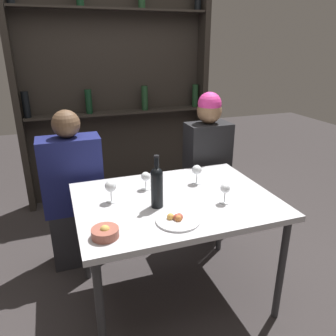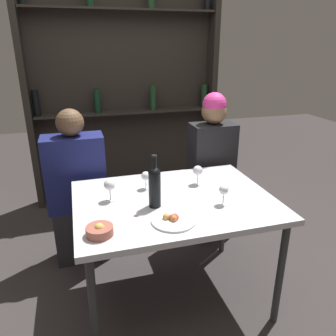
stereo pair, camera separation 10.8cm
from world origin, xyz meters
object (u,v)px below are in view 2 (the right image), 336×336
object	(u,v)px
seated_person_left	(78,194)
wine_glass_1	(224,191)
wine_glass_0	(110,186)
seated_person_right	(211,171)
wine_glass_2	(146,177)
wine_glass_3	(198,171)
wine_bottle	(155,185)
food_plate_0	(173,220)
snack_bowl	(100,230)

from	to	relation	value
seated_person_left	wine_glass_1	bearing A→B (deg)	-43.39
wine_glass_0	seated_person_left	distance (m)	0.64
wine_glass_1	seated_person_right	size ratio (longest dim) A/B	0.10
seated_person_left	wine_glass_0	bearing A→B (deg)	-70.36
wine_glass_2	wine_glass_3	distance (m)	0.35
wine_bottle	food_plate_0	distance (m)	0.24
wine_glass_2	seated_person_right	distance (m)	0.81
food_plate_0	snack_bowl	world-z (taller)	snack_bowl
wine_glass_2	seated_person_left	xyz separation A→B (m)	(-0.44, 0.43, -0.26)
wine_bottle	food_plate_0	bearing A→B (deg)	-75.70
food_plate_0	seated_person_left	distance (m)	1.03
food_plate_0	seated_person_left	bearing A→B (deg)	118.52
wine_glass_2	food_plate_0	distance (m)	0.46
snack_bowl	seated_person_right	bearing A→B (deg)	42.61
wine_glass_1	seated_person_right	world-z (taller)	seated_person_right
wine_glass_1	snack_bowl	world-z (taller)	wine_glass_1
wine_glass_2	seated_person_right	world-z (taller)	seated_person_right
seated_person_right	wine_glass_3	bearing A→B (deg)	-123.43
snack_bowl	food_plate_0	bearing A→B (deg)	3.47
snack_bowl	seated_person_right	distance (m)	1.36
wine_glass_1	wine_glass_2	xyz separation A→B (m)	(-0.39, 0.34, -0.00)
food_plate_0	wine_glass_3	bearing A→B (deg)	54.88
wine_glass_1	food_plate_0	size ratio (longest dim) A/B	0.51
wine_glass_2	seated_person_left	distance (m)	0.67
seated_person_left	seated_person_right	distance (m)	1.09
wine_glass_0	wine_glass_3	size ratio (longest dim) A/B	1.04
wine_glass_3	snack_bowl	bearing A→B (deg)	-146.65
wine_glass_0	snack_bowl	bearing A→B (deg)	-104.75
wine_glass_2	food_plate_0	size ratio (longest dim) A/B	0.49
wine_glass_0	snack_bowl	xyz separation A→B (m)	(-0.10, -0.37, -0.07)
wine_glass_2	seated_person_left	world-z (taller)	seated_person_left
wine_glass_2	wine_bottle	bearing A→B (deg)	-91.09
wine_glass_3	food_plate_0	size ratio (longest dim) A/B	0.55
wine_bottle	wine_glass_2	xyz separation A→B (m)	(0.00, 0.26, -0.05)
wine_glass_0	food_plate_0	world-z (taller)	wine_glass_0
wine_glass_1	snack_bowl	distance (m)	0.74
wine_bottle	seated_person_right	size ratio (longest dim) A/B	0.24
wine_glass_1	wine_glass_3	world-z (taller)	wine_glass_3
wine_glass_0	wine_glass_1	world-z (taller)	wine_glass_0
wine_glass_0	wine_glass_1	bearing A→B (deg)	-20.51
wine_glass_0	snack_bowl	distance (m)	0.39
wine_glass_0	wine_glass_3	xyz separation A→B (m)	(0.59, 0.08, -0.00)
wine_glass_0	seated_person_right	world-z (taller)	seated_person_right
seated_person_left	seated_person_right	world-z (taller)	seated_person_right
seated_person_left	snack_bowl	bearing A→B (deg)	-83.97
food_plate_0	snack_bowl	distance (m)	0.39
seated_person_right	wine_glass_1	bearing A→B (deg)	-108.80
wine_glass_0	food_plate_0	size ratio (longest dim) A/B	0.57
wine_bottle	wine_glass_1	bearing A→B (deg)	-12.59
wine_bottle	snack_bowl	size ratio (longest dim) A/B	2.31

